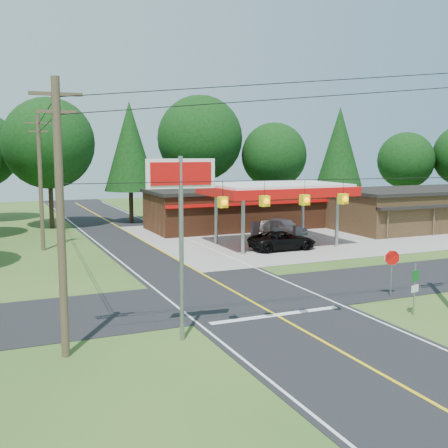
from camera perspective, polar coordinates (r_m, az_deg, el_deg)
name	(u,v)px	position (r m, az deg, el deg)	size (l,w,h in m)	color
ground	(242,297)	(29.05, 1.88, -7.38)	(120.00, 120.00, 0.00)	#30551E
main_highway	(242,296)	(29.04, 1.88, -7.37)	(8.00, 120.00, 0.02)	black
cross_road	(242,296)	(29.04, 1.88, -7.36)	(70.00, 7.00, 0.02)	black
lane_center_yellow	(242,296)	(29.04, 1.88, -7.33)	(0.15, 110.00, 0.00)	yellow
gas_canopy	(276,191)	(43.85, 5.30, 3.34)	(10.60, 7.40, 4.88)	gray
convenience_store	(234,208)	(53.41, 1.07, 1.60)	(16.40, 7.55, 3.80)	#582D19
strip_building	(434,208)	(57.80, 20.57, 1.57)	(20.40, 8.75, 3.80)	#3C2818
utility_pole_near_left	(60,215)	(20.64, -16.28, 0.87)	(1.80, 0.30, 10.00)	#473828
utility_pole_far_left	(40,181)	(43.60, -18.15, 4.20)	(1.80, 0.30, 10.00)	#473828
utility_pole_north	(40,176)	(60.67, -18.24, 4.63)	(0.30, 0.30, 9.50)	#473828
overhead_beacons	(285,182)	(22.31, 6.22, 4.22)	(17.04, 2.04, 1.03)	black
treeline_backdrop	(136,149)	(51.01, -8.92, 7.50)	(70.27, 51.59, 13.30)	#332316
suv_car	(283,241)	(42.25, 5.97, -1.69)	(5.11, 5.11, 1.42)	black
sedan_car	(284,227)	(49.15, 6.08, -0.30)	(4.60, 4.60, 1.57)	silver
big_stop_sign	(181,204)	(21.62, -4.39, 2.09)	(2.69, 0.38, 7.26)	gray
octagonal_stop_sign	(392,261)	(29.88, 16.70, -3.67)	(0.81, 0.35, 2.46)	gray
route_sign_post	(415,285)	(26.98, 18.82, -5.84)	(0.48, 0.14, 2.39)	gray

